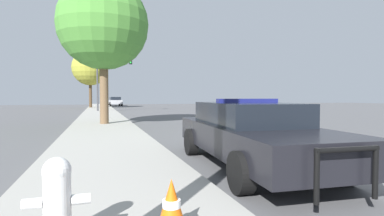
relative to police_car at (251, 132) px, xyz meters
name	(u,v)px	position (x,y,z in m)	size (l,w,h in m)	color
ground_plane	(345,163)	(2.19, -0.35, -0.74)	(110.00, 110.00, 0.00)	#565659
sidewalk_left	(112,179)	(-2.91, -0.35, -0.67)	(3.00, 110.00, 0.13)	#A3A099
police_car	(251,132)	(0.00, 0.00, 0.00)	(2.36, 5.41, 1.45)	black
fire_hydrant	(57,197)	(-3.50, -2.68, -0.18)	(0.60, 0.26, 0.80)	white
traffic_light	(111,70)	(-1.90, 24.67, 3.33)	(3.41, 0.35, 5.65)	#424247
car_background_distant	(115,101)	(-0.47, 44.95, 0.03)	(2.26, 4.66, 1.46)	#B7B7BC
tree_sidewalk_near	(103,25)	(-2.83, 10.08, 4.36)	(4.52, 4.52, 7.25)	brown
tree_sidewalk_far	(90,68)	(-4.05, 34.77, 4.46)	(4.54, 4.54, 7.35)	#4C3823
traffic_cone	(172,206)	(-2.44, -2.85, -0.33)	(0.33, 0.33, 0.55)	orange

